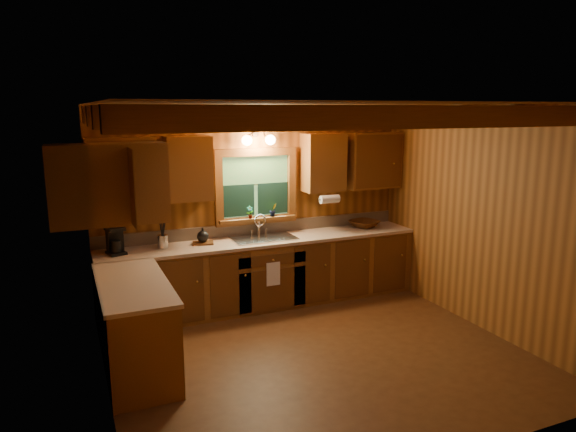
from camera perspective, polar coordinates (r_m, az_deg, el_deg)
The scene contains 20 objects.
room at distance 5.33m, azimuth 3.41°, elevation -2.10°, with size 4.20×4.20×4.20m.
ceiling_beams at distance 5.18m, azimuth 3.57°, elevation 10.80°, with size 4.20×2.54×0.18m.
base_cabinets at distance 6.54m, azimuth -5.71°, elevation -7.48°, with size 4.20×2.22×0.86m.
countertop at distance 6.42m, azimuth -5.69°, elevation -3.65°, with size 4.20×2.24×0.04m.
backsplash at distance 7.09m, azimuth -3.48°, elevation -1.32°, with size 4.20×0.02×0.16m, color tan.
dishwasher_panel at distance 5.78m, azimuth -13.25°, elevation -10.37°, with size 0.02×0.60×0.80m, color white.
upper_cabinets at distance 6.34m, azimuth -6.96°, elevation 4.97°, with size 4.19×1.77×0.78m.
window at distance 6.97m, azimuth -3.48°, elevation 3.05°, with size 1.12×0.08×1.00m.
window_sill at distance 7.00m, azimuth -3.31°, elevation -0.31°, with size 1.06×0.14×0.04m, color brown.
wall_sconce at distance 6.79m, azimuth -3.20°, elevation 8.22°, with size 0.45×0.21×0.17m.
paper_towel_roll at distance 7.06m, azimuth 4.51°, elevation 1.84°, with size 0.11×0.11×0.27m, color white.
dish_towel at distance 6.65m, azimuth -1.60°, elevation -6.28°, with size 0.18×0.01×0.30m, color white.
sink at distance 6.86m, azimuth -2.66°, elevation -2.82°, with size 0.82×0.48×0.43m.
coffee_maker at distance 6.43m, azimuth -18.17°, elevation -2.49°, with size 0.18×0.23×0.33m.
utensil_crock at distance 6.54m, azimuth -13.38°, elevation -2.62°, with size 0.13×0.13×0.37m.
cutting_board at distance 6.67m, azimuth -9.16°, elevation -2.89°, with size 0.26×0.18×0.02m, color #532D11.
teakettle at distance 6.64m, azimuth -9.19°, elevation -2.18°, with size 0.15×0.15×0.18m.
wicker_basket at distance 7.56m, azimuth 8.24°, elevation -0.85°, with size 0.40×0.40×0.10m, color #48230C.
potted_plant_left at distance 6.91m, azimuth -4.13°, elevation 0.41°, with size 0.09×0.06×0.17m, color #532D11.
potted_plant_right at distance 7.04m, azimuth -1.61°, elevation 0.66°, with size 0.10×0.08×0.18m, color #532D11.
Camera 1 is at (-2.34, -4.62, 2.55)m, focal length 32.92 mm.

